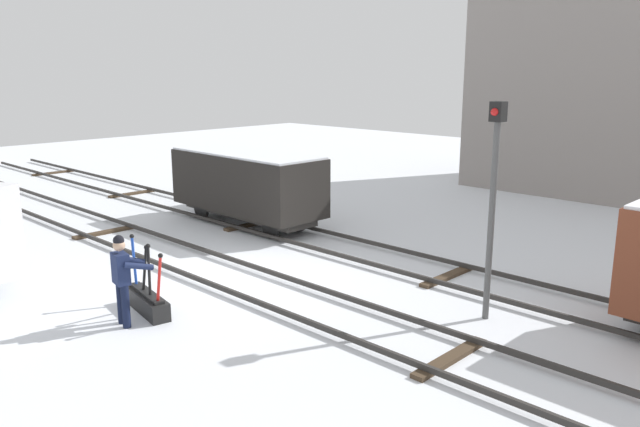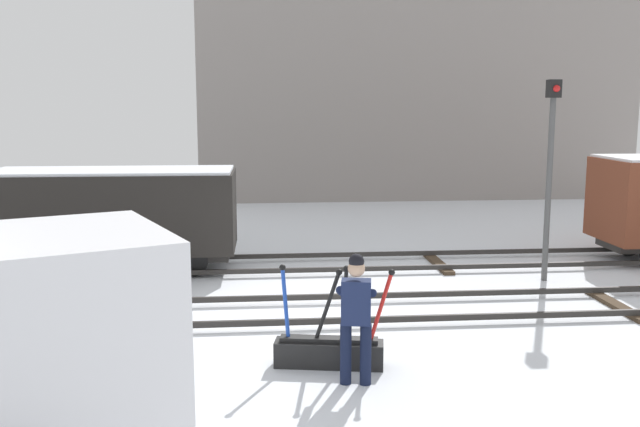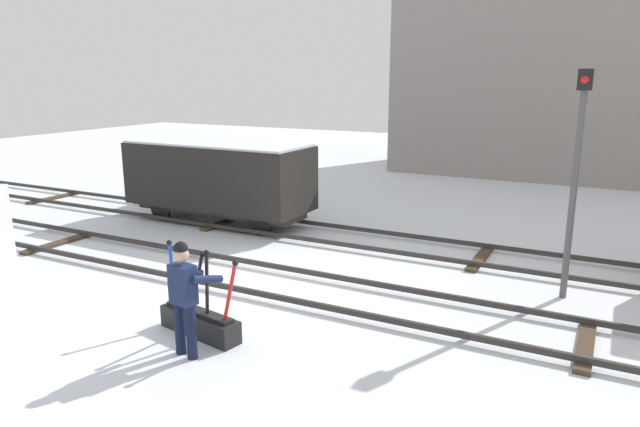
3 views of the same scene
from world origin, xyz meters
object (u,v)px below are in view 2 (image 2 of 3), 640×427
(rail_worker, at_px, (356,311))
(freight_car_mid_siding, at_px, (114,213))
(signal_post, at_px, (550,161))
(switch_lever_frame, at_px, (329,349))

(rail_worker, xyz_separation_m, freight_car_mid_siding, (-4.36, 6.53, 0.32))
(rail_worker, height_order, signal_post, signal_post)
(switch_lever_frame, bearing_deg, signal_post, 51.39)
(switch_lever_frame, height_order, freight_car_mid_siding, freight_car_mid_siding)
(rail_worker, distance_m, signal_post, 7.01)
(freight_car_mid_siding, bearing_deg, switch_lever_frame, -54.76)
(rail_worker, height_order, freight_car_mid_siding, freight_car_mid_siding)
(signal_post, bearing_deg, rail_worker, -133.26)
(freight_car_mid_siding, bearing_deg, signal_post, -9.10)
(freight_car_mid_siding, bearing_deg, rail_worker, -55.66)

